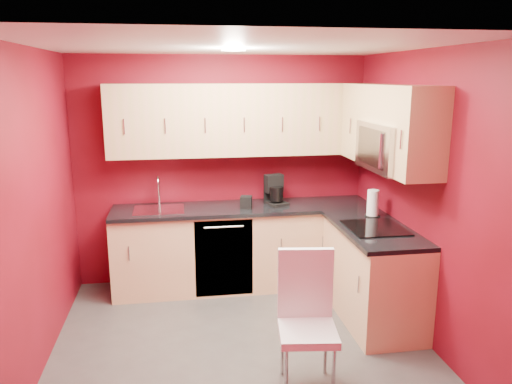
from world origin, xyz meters
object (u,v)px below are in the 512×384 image
object	(u,v)px
microwave	(392,147)
coffee_maker	(277,190)
sink	(159,206)
paper_towel	(373,203)
napkin_holder	(246,202)
dining_chair	(308,324)

from	to	relation	value
microwave	coffee_maker	xyz separation A→B (m)	(-0.84, 1.00, -0.59)
coffee_maker	sink	bearing A→B (deg)	161.68
sink	paper_towel	bearing A→B (deg)	-16.09
coffee_maker	napkin_holder	xyz separation A→B (m)	(-0.35, -0.09, -0.10)
coffee_maker	napkin_holder	size ratio (longest dim) A/B	2.53
microwave	sink	xyz separation A→B (m)	(-2.09, 1.00, -0.72)
dining_chair	coffee_maker	bearing A→B (deg)	93.07
sink	microwave	bearing A→B (deg)	-25.60
sink	napkin_holder	world-z (taller)	sink
paper_towel	sink	bearing A→B (deg)	163.91
sink	napkin_holder	xyz separation A→B (m)	(0.91, -0.09, 0.03)
coffee_maker	paper_towel	size ratio (longest dim) A/B	1.21
paper_towel	dining_chair	xyz separation A→B (m)	(-1.01, -1.34, -0.53)
dining_chair	paper_towel	bearing A→B (deg)	60.74
paper_towel	dining_chair	size ratio (longest dim) A/B	0.26
coffee_maker	dining_chair	xyz separation A→B (m)	(-0.16, -1.95, -0.56)
microwave	coffee_maker	bearing A→B (deg)	129.94
sink	coffee_maker	distance (m)	1.26
microwave	sink	distance (m)	2.43
napkin_holder	sink	bearing A→B (deg)	174.06
napkin_holder	microwave	bearing A→B (deg)	-37.56
sink	napkin_holder	bearing A→B (deg)	-5.94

